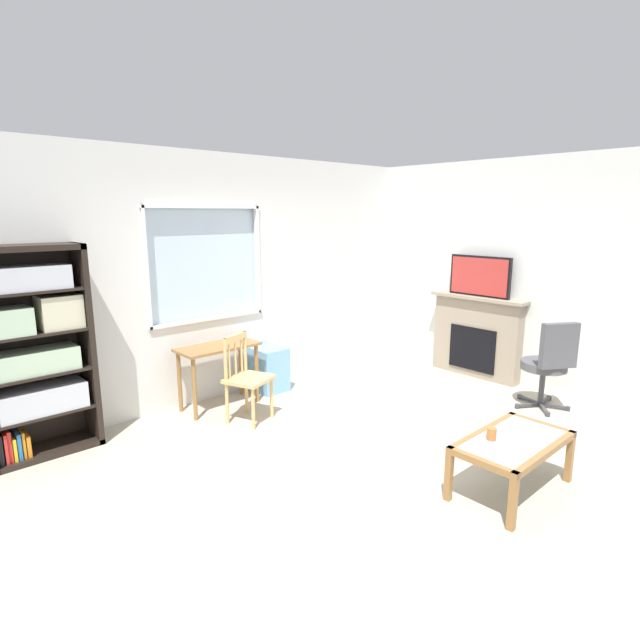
# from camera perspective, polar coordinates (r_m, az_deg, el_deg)

# --- Properties ---
(ground) EXTENTS (6.50, 5.49, 0.02)m
(ground) POSITION_cam_1_polar(r_m,az_deg,el_deg) (4.73, 5.96, -14.77)
(ground) COLOR #B2A893
(wall_back_with_window) EXTENTS (5.50, 0.15, 2.77)m
(wall_back_with_window) POSITION_cam_1_polar(r_m,az_deg,el_deg) (6.00, -9.84, 4.67)
(wall_back_with_window) COLOR silver
(wall_back_with_window) RESTS_ON ground
(wall_right) EXTENTS (0.12, 4.69, 2.77)m
(wall_right) POSITION_cam_1_polar(r_m,az_deg,el_deg) (6.65, 22.54, 4.78)
(wall_right) COLOR silver
(wall_right) RESTS_ON ground
(bookshelf) EXTENTS (0.90, 0.38, 1.86)m
(bookshelf) POSITION_cam_1_polar(r_m,az_deg,el_deg) (5.01, -29.63, -2.90)
(bookshelf) COLOR black
(bookshelf) RESTS_ON ground
(desk_under_window) EXTENTS (0.88, 0.42, 0.70)m
(desk_under_window) POSITION_cam_1_polar(r_m,az_deg,el_deg) (5.64, -11.43, -4.08)
(desk_under_window) COLOR olive
(desk_under_window) RESTS_ON ground
(wooden_chair) EXTENTS (0.53, 0.52, 0.90)m
(wooden_chair) POSITION_cam_1_polar(r_m,az_deg,el_deg) (5.26, -8.36, -6.42)
(wooden_chair) COLOR tan
(wooden_chair) RESTS_ON ground
(plastic_drawer_unit) EXTENTS (0.35, 0.40, 0.53)m
(plastic_drawer_unit) POSITION_cam_1_polar(r_m,az_deg,el_deg) (6.15, -5.80, -5.54)
(plastic_drawer_unit) COLOR #72ADDB
(plastic_drawer_unit) RESTS_ON ground
(fireplace) EXTENTS (0.26, 1.28, 1.07)m
(fireplace) POSITION_cam_1_polar(r_m,az_deg,el_deg) (6.90, 17.27, -1.74)
(fireplace) COLOR gray
(fireplace) RESTS_ON ground
(tv) EXTENTS (0.06, 0.82, 0.52)m
(tv) POSITION_cam_1_polar(r_m,az_deg,el_deg) (6.75, 17.61, 4.74)
(tv) COLOR black
(tv) RESTS_ON fireplace
(office_chair) EXTENTS (0.61, 0.62, 1.00)m
(office_chair) POSITION_cam_1_polar(r_m,az_deg,el_deg) (5.97, 24.49, -4.24)
(office_chair) COLOR #4C4C51
(office_chair) RESTS_ON ground
(coffee_table) EXTENTS (0.99, 0.55, 0.43)m
(coffee_table) POSITION_cam_1_polar(r_m,az_deg,el_deg) (4.24, 20.97, -13.24)
(coffee_table) COLOR #8C9E99
(coffee_table) RESTS_ON ground
(sippy_cup) EXTENTS (0.07, 0.07, 0.09)m
(sippy_cup) POSITION_cam_1_polar(r_m,az_deg,el_deg) (4.14, 18.82, -12.05)
(sippy_cup) COLOR orange
(sippy_cup) RESTS_ON coffee_table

